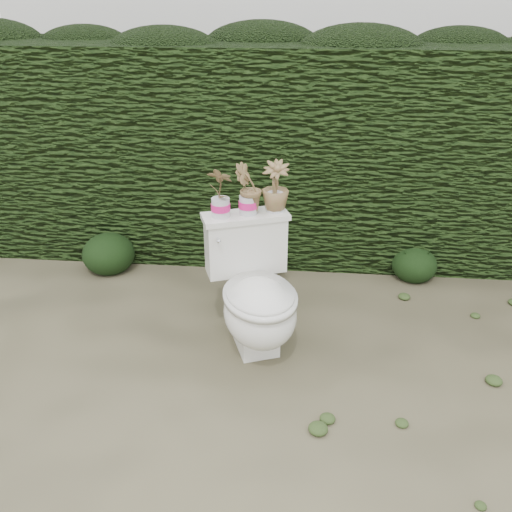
# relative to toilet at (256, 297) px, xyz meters

# --- Properties ---
(ground) EXTENTS (60.00, 60.00, 0.00)m
(ground) POSITION_rel_toilet_xyz_m (-0.09, -0.10, -0.36)
(ground) COLOR #6C664A
(ground) RESTS_ON ground
(hedge) EXTENTS (8.00, 1.00, 1.60)m
(hedge) POSITION_rel_toilet_xyz_m (-0.09, 1.50, 0.44)
(hedge) COLOR #263E14
(hedge) RESTS_ON ground
(toilet) EXTENTS (0.66, 0.79, 0.78)m
(toilet) POSITION_rel_toilet_xyz_m (0.00, 0.00, 0.00)
(toilet) COLOR silver
(toilet) RESTS_ON ground
(potted_plant_left) EXTENTS (0.17, 0.14, 0.28)m
(potted_plant_left) POSITION_rel_toilet_xyz_m (-0.22, 0.17, 0.56)
(potted_plant_left) COLOR #328028
(potted_plant_left) RESTS_ON toilet
(potted_plant_center) EXTENTS (0.20, 0.19, 0.28)m
(potted_plant_center) POSITION_rel_toilet_xyz_m (-0.07, 0.23, 0.56)
(potted_plant_center) COLOR #328028
(potted_plant_center) RESTS_ON toilet
(potted_plant_right) EXTENTS (0.16, 0.16, 0.28)m
(potted_plant_right) POSITION_rel_toilet_xyz_m (0.08, 0.29, 0.56)
(potted_plant_right) COLOR #328028
(potted_plant_right) RESTS_ON toilet
(liriope_clump_1) EXTENTS (0.39, 0.39, 0.31)m
(liriope_clump_1) POSITION_rel_toilet_xyz_m (-1.21, 0.90, -0.20)
(liriope_clump_1) COLOR black
(liriope_clump_1) RESTS_ON ground
(liriope_clump_2) EXTENTS (0.32, 0.32, 0.26)m
(liriope_clump_2) POSITION_rel_toilet_xyz_m (-0.03, 1.01, -0.23)
(liriope_clump_2) COLOR black
(liriope_clump_2) RESTS_ON ground
(liriope_clump_3) EXTENTS (0.33, 0.33, 0.26)m
(liriope_clump_3) POSITION_rel_toilet_xyz_m (1.09, 0.99, -0.22)
(liriope_clump_3) COLOR black
(liriope_clump_3) RESTS_ON ground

